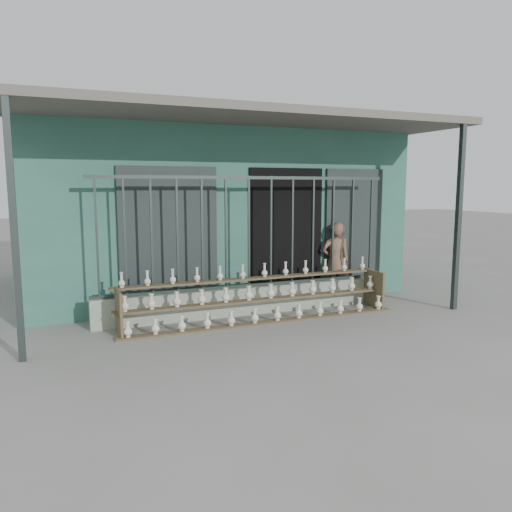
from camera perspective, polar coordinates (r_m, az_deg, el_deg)
name	(u,v)px	position (r m, az deg, el deg)	size (l,w,h in m)	color
ground	(283,335)	(7.14, 3.11, -9.02)	(60.00, 60.00, 0.00)	slate
workshop_building	(199,208)	(10.80, -6.57, 5.47)	(7.40, 6.60, 3.21)	#2D6051
parapet_wall	(249,300)	(8.23, -0.80, -5.08)	(5.00, 0.20, 0.45)	#94A28B
security_fence	(249,232)	(8.05, -0.82, 2.73)	(5.00, 0.04, 1.80)	#283330
shelf_rack	(260,297)	(7.83, 0.47, -4.74)	(4.50, 0.68, 0.85)	brown
elderly_woman	(336,262)	(9.21, 9.07, -0.64)	(0.53, 0.35, 1.44)	brown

